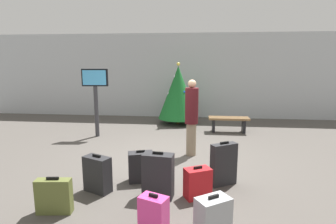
{
  "coord_description": "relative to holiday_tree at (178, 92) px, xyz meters",
  "views": [
    {
      "loc": [
        0.61,
        -6.03,
        2.22
      ],
      "look_at": [
        -0.14,
        1.08,
        0.9
      ],
      "focal_mm": 29.3,
      "sensor_mm": 36.0,
      "label": 1
    }
  ],
  "objects": [
    {
      "name": "traveller_0",
      "position": [
        0.54,
        -3.34,
        -0.18
      ],
      "size": [
        0.34,
        0.34,
        1.81
      ],
      "color": "gray",
      "rests_on": "ground_plane"
    },
    {
      "name": "suitcase_3",
      "position": [
        -1.02,
        -5.39,
        -0.83
      ],
      "size": [
        0.53,
        0.41,
        0.66
      ],
      "color": "#232326",
      "rests_on": "ground_plane"
    },
    {
      "name": "ground_plane",
      "position": [
        0.04,
        -3.64,
        -1.14
      ],
      "size": [
        16.0,
        16.0,
        0.0
      ],
      "primitive_type": "plane",
      "color": "#514C47"
    },
    {
      "name": "suitcase_6",
      "position": [
        0.05,
        -5.47,
        -0.77
      ],
      "size": [
        0.53,
        0.3,
        0.78
      ],
      "color": "#232326",
      "rests_on": "ground_plane"
    },
    {
      "name": "waiting_bench",
      "position": [
        1.68,
        -1.02,
        -0.79
      ],
      "size": [
        1.26,
        0.44,
        0.48
      ],
      "color": "brown",
      "rests_on": "ground_plane"
    },
    {
      "name": "back_wall",
      "position": [
        0.04,
        1.33,
        0.51
      ],
      "size": [
        16.0,
        0.2,
        3.31
      ],
      "primitive_type": "cube",
      "color": "#B7BCC1",
      "rests_on": "ground_plane"
    },
    {
      "name": "suitcase_7",
      "position": [
        0.7,
        -5.42,
        -0.89
      ],
      "size": [
        0.49,
        0.41,
        0.54
      ],
      "color": "#B2191E",
      "rests_on": "ground_plane"
    },
    {
      "name": "suitcase_0",
      "position": [
        -0.36,
        -4.9,
        -0.86
      ],
      "size": [
        0.51,
        0.37,
        0.6
      ],
      "color": "#232326",
      "rests_on": "ground_plane"
    },
    {
      "name": "holiday_tree",
      "position": [
        0.0,
        0.0,
        0.0
      ],
      "size": [
        1.41,
        1.41,
        2.19
      ],
      "color": "#4C3319",
      "rests_on": "ground_plane"
    },
    {
      "name": "suitcase_5",
      "position": [
        0.89,
        -6.47,
        -0.87
      ],
      "size": [
        0.5,
        0.46,
        0.58
      ],
      "color": "#9EA0A5",
      "rests_on": "ground_plane"
    },
    {
      "name": "suitcase_2",
      "position": [
        0.14,
        -6.51,
        -0.87
      ],
      "size": [
        0.41,
        0.33,
        0.58
      ],
      "color": "#E5388C",
      "rests_on": "ground_plane"
    },
    {
      "name": "suitcase_1",
      "position": [
        1.16,
        -4.89,
        -0.75
      ],
      "size": [
        0.51,
        0.39,
        0.81
      ],
      "color": "#232326",
      "rests_on": "ground_plane"
    },
    {
      "name": "flight_info_kiosk",
      "position": [
        -2.3,
        -1.93,
        0.23
      ],
      "size": [
        0.76,
        0.15,
        2.01
      ],
      "color": "#333338",
      "rests_on": "ground_plane"
    },
    {
      "name": "suitcase_4",
      "position": [
        -1.41,
        -6.12,
        -0.88
      ],
      "size": [
        0.53,
        0.22,
        0.56
      ],
      "color": "#59602D",
      "rests_on": "ground_plane"
    }
  ]
}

